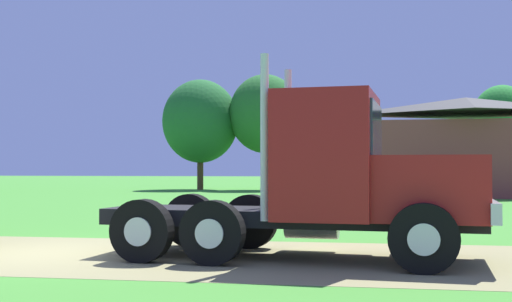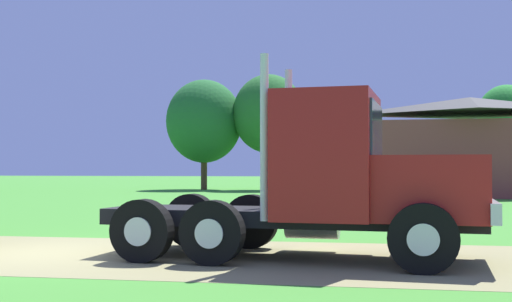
# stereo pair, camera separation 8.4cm
# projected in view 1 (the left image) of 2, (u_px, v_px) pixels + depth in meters

# --- Properties ---
(ground_plane) EXTENTS (200.00, 200.00, 0.00)m
(ground_plane) POSITION_uv_depth(u_px,v_px,m) (41.00, 253.00, 12.30)
(ground_plane) COLOR #3F862E
(dirt_track) EXTENTS (120.00, 5.15, 0.01)m
(dirt_track) POSITION_uv_depth(u_px,v_px,m) (41.00, 253.00, 12.30)
(dirt_track) COLOR #868054
(dirt_track) RESTS_ON ground_plane
(truck_foreground_white) EXTENTS (6.86, 3.14, 3.46)m
(truck_foreground_white) POSITION_uv_depth(u_px,v_px,m) (338.00, 183.00, 11.44)
(truck_foreground_white) COLOR black
(truck_foreground_white) RESTS_ON ground_plane
(shed_building) EXTENTS (10.54, 6.02, 5.39)m
(shed_building) POSITION_uv_depth(u_px,v_px,m) (466.00, 149.00, 35.91)
(shed_building) COLOR brown
(shed_building) RESTS_ON ground_plane
(tree_mid) EXTENTS (5.37, 5.37, 7.80)m
(tree_mid) POSITION_uv_depth(u_px,v_px,m) (200.00, 121.00, 46.85)
(tree_mid) COLOR #513823
(tree_mid) RESTS_ON ground_plane
(tree_right) EXTENTS (4.99, 4.99, 8.05)m
(tree_right) POSITION_uv_depth(u_px,v_px,m) (265.00, 114.00, 45.97)
(tree_right) COLOR #513823
(tree_right) RESTS_ON ground_plane
(tree_far_right) EXTENTS (3.85, 3.85, 7.21)m
(tree_far_right) POSITION_uv_depth(u_px,v_px,m) (502.00, 116.00, 45.10)
(tree_far_right) COLOR #513823
(tree_far_right) RESTS_ON ground_plane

